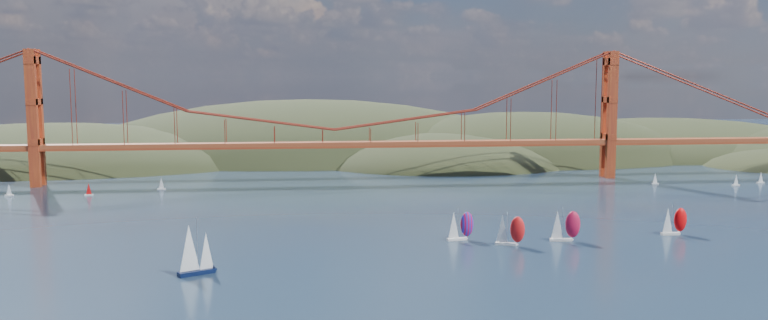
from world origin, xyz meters
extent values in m
plane|color=black|center=(0.00, 0.00, 0.00)|extent=(1200.00, 1200.00, 0.00)
ellipsoid|color=black|center=(-140.00, 260.00, -11.20)|extent=(240.00, 140.00, 64.00)
ellipsoid|color=black|center=(-10.00, 300.00, -16.80)|extent=(300.00, 180.00, 96.00)
ellipsoid|color=black|center=(110.00, 270.00, -13.30)|extent=(220.00, 140.00, 76.00)
ellipsoid|color=black|center=(60.00, 240.00, -8.40)|extent=(140.00, 110.00, 48.00)
ellipsoid|color=black|center=(200.00, 290.00, -10.50)|extent=(260.00, 160.00, 60.00)
cube|color=#95401F|center=(0.00, 180.00, 16.00)|extent=(440.00, 7.00, 1.60)
cube|color=maroon|center=(0.00, 180.00, 14.80)|extent=(440.00, 7.00, 0.80)
cube|color=maroon|center=(-120.00, 180.00, 27.50)|extent=(4.00, 8.50, 55.00)
cube|color=maroon|center=(120.00, 180.00, 27.50)|extent=(4.00, 8.50, 55.00)
cube|color=black|center=(-37.98, 33.55, 0.49)|extent=(8.27, 5.99, 0.98)
cylinder|color=#99999E|center=(-37.62, 33.75, 6.90)|extent=(0.12, 0.12, 11.83)
cone|color=silver|center=(-39.26, 32.83, 6.30)|extent=(6.24, 6.24, 10.41)
cone|color=silver|center=(-35.83, 34.75, 5.12)|extent=(4.46, 4.46, 8.28)
cube|color=white|center=(39.00, 54.63, 0.33)|extent=(5.60, 3.54, 0.65)
cylinder|color=#99999E|center=(39.25, 54.52, 4.73)|extent=(0.08, 0.08, 8.16)
cone|color=silver|center=(38.10, 55.01, 4.33)|extent=(4.00, 4.00, 7.18)
ellipsoid|color=red|center=(41.75, 53.45, 4.33)|extent=(4.44, 3.70, 6.86)
cube|color=silver|center=(55.07, 57.64, 0.34)|extent=(5.86, 2.23, 0.69)
cylinder|color=#99999E|center=(55.35, 57.61, 4.98)|extent=(0.09, 0.09, 8.58)
cone|color=silver|center=(54.04, 57.75, 4.55)|extent=(3.54, 3.54, 7.55)
ellipsoid|color=#B41135|center=(58.19, 57.28, 4.55)|extent=(4.26, 2.95, 7.21)
cube|color=silver|center=(88.33, 61.81, 0.32)|extent=(5.35, 1.80, 0.63)
cylinder|color=#99999E|center=(88.59, 61.83, 4.59)|extent=(0.08, 0.08, 7.91)
cone|color=silver|center=(87.38, 61.75, 4.19)|extent=(3.13, 3.13, 6.96)
ellipsoid|color=#F00407|center=(91.22, 61.99, 4.19)|extent=(3.83, 2.54, 6.64)
cube|color=silver|center=(27.39, 61.67, 0.32)|extent=(5.54, 2.49, 0.64)
cylinder|color=#99999E|center=(27.65, 61.72, 4.66)|extent=(0.08, 0.08, 8.03)
cone|color=silver|center=(26.44, 61.49, 4.26)|extent=(3.52, 3.52, 7.07)
ellipsoid|color=#AE0825|center=(30.28, 62.23, 4.26)|extent=(4.13, 3.03, 6.75)
cube|color=silver|center=(-121.88, 154.17, 0.25)|extent=(3.00, 1.00, 0.50)
cone|color=white|center=(-121.88, 154.17, 2.60)|extent=(2.00, 2.00, 4.20)
cube|color=silver|center=(-92.96, 152.45, 0.25)|extent=(3.00, 1.00, 0.50)
cone|color=red|center=(-92.96, 152.45, 2.60)|extent=(2.00, 2.00, 4.20)
cube|color=silver|center=(-68.78, 164.72, 0.25)|extent=(3.00, 1.00, 0.50)
cone|color=white|center=(-68.78, 164.72, 2.60)|extent=(2.00, 2.00, 4.20)
cube|color=silver|center=(130.71, 156.76, 0.25)|extent=(3.00, 1.00, 0.50)
cone|color=white|center=(130.71, 156.76, 2.60)|extent=(2.00, 2.00, 4.20)
cube|color=silver|center=(161.39, 148.90, 0.25)|extent=(3.00, 1.00, 0.50)
cone|color=white|center=(161.39, 148.90, 2.60)|extent=(2.00, 2.00, 4.20)
cube|color=silver|center=(175.97, 154.83, 0.25)|extent=(3.00, 1.00, 0.50)
cone|color=white|center=(175.97, 154.83, 2.60)|extent=(2.00, 2.00, 4.20)
camera|label=1|loc=(-14.63, -133.60, 44.05)|focal=35.00mm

